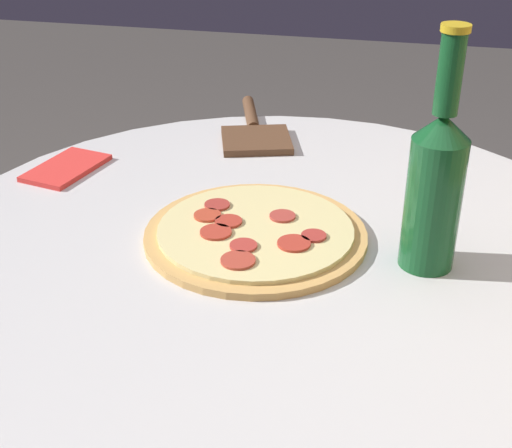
{
  "coord_description": "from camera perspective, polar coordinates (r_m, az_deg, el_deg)",
  "views": [
    {
      "loc": [
        0.79,
        0.16,
        1.19
      ],
      "look_at": [
        -0.0,
        -0.03,
        0.75
      ],
      "focal_mm": 50.0,
      "sensor_mm": 36.0,
      "label": 1
    }
  ],
  "objects": [
    {
      "name": "pizza",
      "position": [
        0.94,
        -0.02,
        -0.67
      ],
      "size": [
        0.29,
        0.29,
        0.02
      ],
      "color": "tan",
      "rests_on": "table"
    },
    {
      "name": "napkin",
      "position": [
        1.17,
        -14.94,
        4.36
      ],
      "size": [
        0.15,
        0.11,
        0.01
      ],
      "color": "red",
      "rests_on": "table"
    },
    {
      "name": "beer_bottle",
      "position": [
        0.86,
        14.15,
        3.17
      ],
      "size": [
        0.07,
        0.07,
        0.29
      ],
      "color": "#144C23",
      "rests_on": "table"
    },
    {
      "name": "table",
      "position": [
        1.02,
        1.55,
        -8.85
      ],
      "size": [
        0.95,
        0.95,
        0.73
      ],
      "color": "silver",
      "rests_on": "ground_plane"
    },
    {
      "name": "pizza_paddle",
      "position": [
        1.27,
        -0.13,
        7.4
      ],
      "size": [
        0.27,
        0.15,
        0.02
      ],
      "rotation": [
        0.0,
        0.0,
        -2.83
      ],
      "color": "brown",
      "rests_on": "table"
    }
  ]
}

